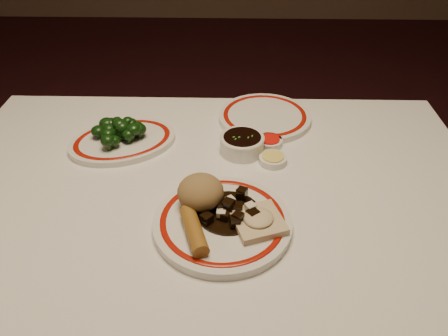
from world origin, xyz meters
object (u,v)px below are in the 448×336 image
Objects in this scene: broccoli_plate at (123,141)px; rice_mound at (201,192)px; main_plate at (222,222)px; dining_table at (210,232)px; spring_roll at (194,230)px; broccoli_pile at (119,129)px; stirfry_heap at (230,210)px; fried_wonton at (258,220)px; soy_bowl at (242,144)px.

rice_mound is at bearing -48.95° from broccoli_plate.
rice_mound is at bearing 136.78° from main_plate.
dining_table is 0.32m from broccoli_plate.
rice_mound is 0.81× the size of spring_roll.
broccoli_plate is at bearing -43.77° from broccoli_pile.
broccoli_pile is (-0.27, 0.27, 0.01)m from stirfry_heap.
main_plate is 2.88× the size of fried_wonton.
dining_table is 3.65× the size of main_plate.
soy_bowl reaches higher than dining_table.
main_plate is 0.38m from broccoli_pile.
broccoli_pile is at bearing 137.12° from dining_table.
fried_wonton is 0.06m from stirfry_heap.
main_plate is at bearing -130.53° from stirfry_heap.
rice_mound is 0.09m from spring_roll.
fried_wonton is 0.92× the size of stirfry_heap.
spring_roll reaches higher than soy_bowl.
broccoli_plate is 0.03m from broccoli_pile.
spring_roll is 0.31m from soy_bowl.
spring_roll is at bearing -99.76° from dining_table.
broccoli_pile reaches higher than stirfry_heap.
main_plate is 0.07m from fried_wonton.
rice_mound reaches higher than main_plate.
fried_wonton is 0.44m from broccoli_pile.
stirfry_heap is at bearing 26.23° from spring_roll.
spring_roll is at bearing -135.89° from stirfry_heap.
main_plate is at bearing 24.57° from spring_roll.
spring_roll reaches higher than main_plate.
stirfry_heap reaches higher than fried_wonton.
broccoli_pile is (-0.32, 0.30, 0.01)m from fried_wonton.
spring_roll is at bearing -163.84° from fried_wonton.
stirfry_heap is at bearing -96.14° from soy_bowl.
stirfry_heap is at bearing 152.17° from fried_wonton.
fried_wonton is at bearing -27.83° from stirfry_heap.
stirfry_heap is at bearing 49.47° from main_plate.
broccoli_plate is 3.01× the size of soy_bowl.
broccoli_pile is at bearing 104.13° from spring_roll.
rice_mound is 0.87× the size of soy_bowl.
soy_bowl is (0.29, -0.02, 0.01)m from broccoli_plate.
stirfry_heap reaches higher than broccoli_plate.
dining_table is at bearing 126.90° from stirfry_heap.
rice_mound is at bearing -48.82° from broccoli_pile.
dining_table is 11.55× the size of soy_bowl.
soy_bowl is at bearing 69.16° from dining_table.
rice_mound is 0.23m from soy_bowl.
dining_table is 0.17m from spring_roll.
broccoli_plate is (-0.21, 0.24, -0.04)m from rice_mound.
main_plate is 2.47× the size of broccoli_pile.
broccoli_plate is (-0.20, 0.32, -0.02)m from spring_roll.
fried_wonton is at bearing -25.58° from rice_mound.
spring_roll is at bearing -137.55° from main_plate.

